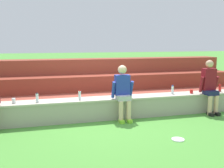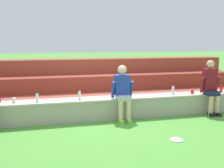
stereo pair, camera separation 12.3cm
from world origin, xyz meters
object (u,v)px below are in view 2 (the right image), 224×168
at_px(person_left_of_center, 123,91).
at_px(water_bottle_center_gap, 37,97).
at_px(plastic_cup_middle, 192,92).
at_px(person_center, 211,86).
at_px(frisbee, 177,140).
at_px(water_bottle_near_right, 221,88).
at_px(water_bottle_near_left, 173,90).
at_px(water_bottle_mid_left, 80,95).
at_px(plastic_cup_left_end, 14,100).

height_order(person_left_of_center, water_bottle_center_gap, person_left_of_center).
bearing_deg(water_bottle_center_gap, plastic_cup_middle, -0.10).
height_order(person_center, water_bottle_center_gap, person_center).
relative_size(person_left_of_center, frisbee, 5.37).
bearing_deg(water_bottle_near_right, frisbee, -141.77).
height_order(water_bottle_center_gap, water_bottle_near_left, water_bottle_near_left).
height_order(person_left_of_center, water_bottle_mid_left, person_left_of_center).
bearing_deg(water_bottle_mid_left, water_bottle_near_right, 0.20).
distance_m(water_bottle_near_right, plastic_cup_middle, 0.92).
bearing_deg(plastic_cup_middle, water_bottle_near_right, 1.54).
bearing_deg(water_bottle_mid_left, person_left_of_center, -13.02).
bearing_deg(water_bottle_near_right, water_bottle_near_left, 178.42).
distance_m(person_left_of_center, frisbee, 1.84).
distance_m(water_bottle_mid_left, plastic_cup_left_end, 1.52).
relative_size(person_center, water_bottle_near_left, 6.19).
height_order(person_left_of_center, plastic_cup_middle, person_left_of_center).
bearing_deg(water_bottle_near_right, plastic_cup_middle, -178.46).
relative_size(water_bottle_near_left, plastic_cup_left_end, 2.01).
relative_size(water_bottle_near_left, frisbee, 0.92).
bearing_deg(plastic_cup_left_end, water_bottle_mid_left, -0.99).
bearing_deg(plastic_cup_left_end, water_bottle_near_left, 0.40).
bearing_deg(person_center, water_bottle_mid_left, 176.21).
relative_size(person_left_of_center, plastic_cup_left_end, 11.76).
relative_size(person_left_of_center, plastic_cup_middle, 13.32).
bearing_deg(water_bottle_near_right, water_bottle_mid_left, -179.80).
bearing_deg(plastic_cup_left_end, person_left_of_center, -5.92).
bearing_deg(person_left_of_center, plastic_cup_left_end, 174.08).
relative_size(person_center, water_bottle_near_right, 6.73).
xyz_separation_m(person_left_of_center, person_center, (2.45, 0.01, 0.03)).
distance_m(plastic_cup_left_end, frisbee, 3.74).
bearing_deg(water_bottle_near_right, water_bottle_center_gap, -179.80).
relative_size(plastic_cup_middle, frisbee, 0.40).
height_order(plastic_cup_left_end, plastic_cup_middle, plastic_cup_left_end).
distance_m(water_bottle_near_left, plastic_cup_middle, 0.55).
distance_m(water_bottle_mid_left, frisbee, 2.54).
bearing_deg(person_center, plastic_cup_middle, 151.94).
distance_m(person_left_of_center, water_bottle_near_left, 1.53).
bearing_deg(water_bottle_center_gap, water_bottle_mid_left, 0.20).
bearing_deg(water_bottle_near_left, water_bottle_center_gap, -179.06).
distance_m(person_center, plastic_cup_left_end, 5.00).
relative_size(plastic_cup_left_end, plastic_cup_middle, 1.13).
relative_size(water_bottle_center_gap, water_bottle_near_left, 0.95).
xyz_separation_m(person_left_of_center, water_bottle_mid_left, (-1.03, 0.24, -0.10)).
height_order(water_bottle_mid_left, frisbee, water_bottle_mid_left).
bearing_deg(water_bottle_center_gap, water_bottle_near_left, 0.94).
bearing_deg(water_bottle_center_gap, frisbee, -33.59).
xyz_separation_m(water_bottle_near_right, water_bottle_mid_left, (-3.98, -0.01, 0.01)).
xyz_separation_m(water_bottle_mid_left, frisbee, (1.69, -1.79, -0.63)).
relative_size(water_bottle_near_right, water_bottle_near_left, 0.92).
bearing_deg(water_bottle_near_left, plastic_cup_middle, -6.87).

